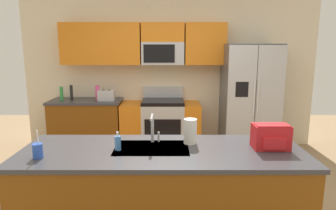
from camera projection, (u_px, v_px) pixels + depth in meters
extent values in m
plane|color=#997A56|center=(170.00, 201.00, 3.58)|extent=(9.00, 9.00, 0.00)
cube|color=beige|center=(169.00, 75.00, 5.44)|extent=(5.20, 0.10, 2.60)
cube|color=orange|center=(82.00, 44.00, 5.12)|extent=(0.70, 0.32, 0.70)
cube|color=orange|center=(121.00, 44.00, 5.12)|extent=(0.65, 0.32, 0.70)
cube|color=orange|center=(205.00, 44.00, 5.12)|extent=(0.69, 0.32, 0.70)
cube|color=#B7BABF|center=(162.00, 53.00, 5.15)|extent=(0.72, 0.32, 0.38)
cube|color=black|center=(159.00, 54.00, 4.99)|extent=(0.52, 0.01, 0.30)
cube|color=orange|center=(162.00, 32.00, 5.08)|extent=(0.72, 0.32, 0.32)
cube|color=brown|center=(87.00, 126.00, 5.26)|extent=(1.19, 0.60, 0.86)
cube|color=#38383D|center=(85.00, 101.00, 5.17)|extent=(1.22, 0.63, 0.04)
cube|color=#B7BABF|center=(162.00, 127.00, 5.26)|extent=(0.72, 0.60, 0.84)
cube|color=black|center=(162.00, 130.00, 4.96)|extent=(0.60, 0.01, 0.36)
cube|color=black|center=(162.00, 102.00, 5.18)|extent=(0.72, 0.60, 0.06)
cube|color=#B7BABF|center=(163.00, 92.00, 5.42)|extent=(0.72, 0.06, 0.20)
cube|color=orange|center=(132.00, 127.00, 5.26)|extent=(0.36, 0.60, 0.84)
cube|color=orange|center=(191.00, 127.00, 5.27)|extent=(0.28, 0.60, 0.84)
cube|color=#4C4F54|center=(248.00, 99.00, 5.12)|extent=(0.90, 0.70, 1.85)
cube|color=#B7BABF|center=(240.00, 103.00, 4.76)|extent=(0.44, 0.04, 1.81)
cube|color=#B7BABF|center=(269.00, 103.00, 4.76)|extent=(0.44, 0.04, 1.81)
cylinder|color=silver|center=(254.00, 98.00, 4.71)|extent=(0.02, 0.02, 0.60)
cylinder|color=silver|center=(257.00, 98.00, 4.71)|extent=(0.02, 0.02, 0.60)
cube|color=black|center=(241.00, 89.00, 4.69)|extent=(0.20, 0.00, 0.24)
cube|color=brown|center=(162.00, 197.00, 2.80)|extent=(2.52, 0.87, 0.86)
cube|color=#38383D|center=(162.00, 152.00, 2.71)|extent=(2.56, 0.91, 0.04)
cube|color=#B7BABF|center=(151.00, 149.00, 2.76)|extent=(0.68, 0.44, 0.03)
cube|color=#B7BABF|center=(106.00, 95.00, 5.10)|extent=(0.28, 0.16, 0.18)
cube|color=black|center=(103.00, 90.00, 5.08)|extent=(0.03, 0.11, 0.01)
cube|color=black|center=(109.00, 90.00, 5.08)|extent=(0.03, 0.11, 0.01)
cylinder|color=black|center=(71.00, 93.00, 5.14)|extent=(0.05, 0.05, 0.26)
cylinder|color=green|center=(61.00, 93.00, 5.13)|extent=(0.06, 0.06, 0.23)
cylinder|color=#EA4C93|center=(97.00, 93.00, 5.16)|extent=(0.07, 0.07, 0.25)
cylinder|color=#B7BABF|center=(152.00, 128.00, 2.90)|extent=(0.03, 0.03, 0.28)
cylinder|color=#B7BABF|center=(151.00, 117.00, 2.77)|extent=(0.02, 0.20, 0.02)
cylinder|color=#B7BABF|center=(158.00, 137.00, 2.92)|extent=(0.02, 0.02, 0.10)
cylinder|color=blue|center=(37.00, 151.00, 2.49)|extent=(0.08, 0.08, 0.12)
cylinder|color=white|center=(37.00, 138.00, 2.47)|extent=(0.01, 0.03, 0.14)
cylinder|color=#4C8CD8|center=(117.00, 143.00, 2.68)|extent=(0.06, 0.06, 0.13)
cylinder|color=white|center=(117.00, 134.00, 2.67)|extent=(0.02, 0.02, 0.04)
cylinder|color=white|center=(190.00, 131.00, 2.86)|extent=(0.12, 0.12, 0.24)
cube|color=red|center=(270.00, 136.00, 2.73)|extent=(0.32, 0.20, 0.22)
cube|color=#AD1A1E|center=(272.00, 126.00, 2.69)|extent=(0.30, 0.14, 0.03)
cube|color=red|center=(274.00, 143.00, 2.63)|extent=(0.20, 0.03, 0.11)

